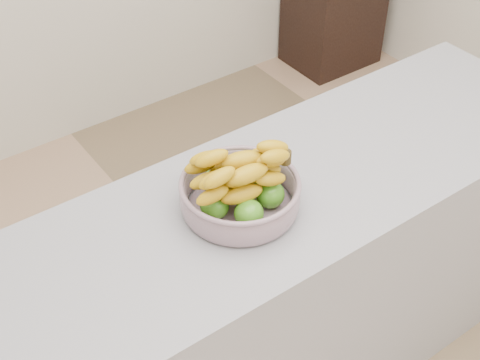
{
  "coord_description": "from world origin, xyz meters",
  "views": [
    {
      "loc": [
        -0.95,
        -0.88,
        2.13
      ],
      "look_at": [
        -0.17,
        0.2,
        1.0
      ],
      "focal_mm": 50.0,
      "sensor_mm": 36.0,
      "label": 1
    }
  ],
  "objects": [
    {
      "name": "counter",
      "position": [
        0.0,
        0.2,
        0.45
      ],
      "size": [
        2.0,
        0.6,
        0.9
      ],
      "primitive_type": "cube",
      "color": "gray",
      "rests_on": "ground"
    },
    {
      "name": "fruit_bowl",
      "position": [
        -0.18,
        0.2,
        0.96
      ],
      "size": [
        0.32,
        0.32,
        0.19
      ],
      "rotation": [
        0.0,
        0.0,
        -0.33
      ],
      "color": "#A5B2C6",
      "rests_on": "counter"
    }
  ]
}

